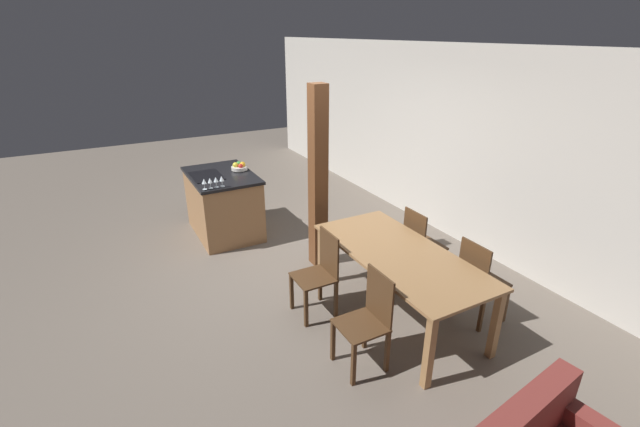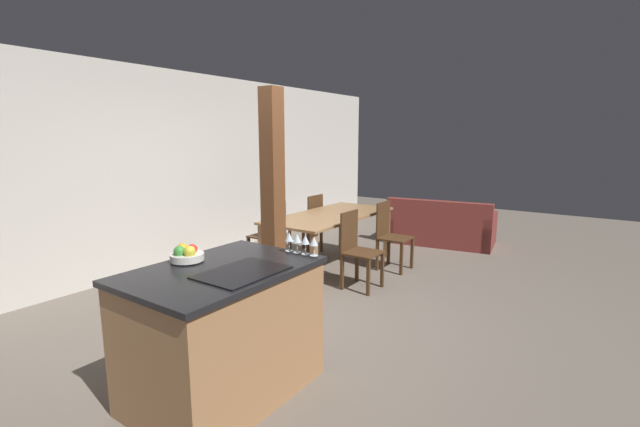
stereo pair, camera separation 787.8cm
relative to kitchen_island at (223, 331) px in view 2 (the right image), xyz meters
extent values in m
plane|color=#665B51|center=(1.39, 0.36, -0.47)|extent=(16.00, 16.00, 0.00)
cube|color=beige|center=(1.39, 2.97, 0.88)|extent=(11.20, 0.08, 2.70)
cube|color=#9E7047|center=(0.00, 0.00, -0.02)|extent=(1.23, 0.85, 0.89)
cube|color=black|center=(0.00, 0.00, 0.44)|extent=(1.27, 0.89, 0.04)
cube|color=black|center=(0.00, -0.20, 0.47)|extent=(0.56, 0.40, 0.01)
cylinder|color=silver|center=(-0.04, 0.30, 0.50)|extent=(0.24, 0.24, 0.05)
sphere|color=red|center=(0.01, 0.30, 0.54)|extent=(0.07, 0.07, 0.07)
sphere|color=gold|center=(-0.04, 0.35, 0.55)|extent=(0.08, 0.08, 0.08)
sphere|color=#3D8E38|center=(-0.09, 0.31, 0.55)|extent=(0.08, 0.08, 0.08)
sphere|color=yellow|center=(-0.06, 0.25, 0.55)|extent=(0.08, 0.08, 0.08)
cylinder|color=silver|center=(0.57, -0.37, 0.48)|extent=(0.06, 0.06, 0.00)
cylinder|color=silver|center=(0.57, -0.37, 0.52)|extent=(0.01, 0.01, 0.08)
cone|color=silver|center=(0.57, -0.37, 0.59)|extent=(0.06, 0.06, 0.07)
cylinder|color=silver|center=(0.57, -0.30, 0.48)|extent=(0.06, 0.06, 0.00)
cylinder|color=silver|center=(0.57, -0.30, 0.52)|extent=(0.01, 0.01, 0.08)
cone|color=silver|center=(0.57, -0.30, 0.59)|extent=(0.06, 0.06, 0.07)
cylinder|color=silver|center=(0.57, -0.22, 0.48)|extent=(0.06, 0.06, 0.00)
cylinder|color=silver|center=(0.57, -0.22, 0.52)|extent=(0.01, 0.01, 0.08)
cone|color=silver|center=(0.57, -0.22, 0.59)|extent=(0.06, 0.06, 0.07)
cylinder|color=silver|center=(0.57, -0.14, 0.48)|extent=(0.06, 0.06, 0.00)
cylinder|color=silver|center=(0.57, -0.14, 0.52)|extent=(0.01, 0.01, 0.08)
cone|color=silver|center=(0.57, -0.14, 0.59)|extent=(0.06, 0.06, 0.07)
cube|color=olive|center=(2.89, 1.01, 0.28)|extent=(2.02, 0.93, 0.03)
cube|color=olive|center=(1.94, 0.61, -0.10)|extent=(0.07, 0.07, 0.73)
cube|color=olive|center=(3.83, 0.61, -0.10)|extent=(0.07, 0.07, 0.73)
cube|color=olive|center=(1.94, 1.41, -0.10)|extent=(0.07, 0.07, 0.73)
cube|color=olive|center=(3.83, 1.41, -0.10)|extent=(0.07, 0.07, 0.73)
cube|color=#472D19|center=(2.43, 0.25, -0.02)|extent=(0.40, 0.40, 0.02)
cube|color=#472D19|center=(2.43, 0.44, 0.22)|extent=(0.38, 0.02, 0.47)
cube|color=#472D19|center=(2.25, 0.07, -0.25)|extent=(0.04, 0.04, 0.43)
cube|color=#472D19|center=(2.61, 0.07, -0.25)|extent=(0.04, 0.04, 0.43)
cube|color=#472D19|center=(2.25, 0.43, -0.25)|extent=(0.04, 0.04, 0.43)
cube|color=#472D19|center=(2.61, 0.43, -0.25)|extent=(0.04, 0.04, 0.43)
cube|color=#472D19|center=(3.34, 0.25, -0.02)|extent=(0.40, 0.40, 0.02)
cube|color=#472D19|center=(3.34, 0.44, 0.22)|extent=(0.38, 0.02, 0.47)
cube|color=#472D19|center=(3.16, 0.07, -0.25)|extent=(0.04, 0.04, 0.43)
cube|color=#472D19|center=(3.52, 0.07, -0.25)|extent=(0.04, 0.04, 0.43)
cube|color=#472D19|center=(3.16, 0.43, -0.25)|extent=(0.04, 0.04, 0.43)
cube|color=#472D19|center=(3.52, 0.43, -0.25)|extent=(0.04, 0.04, 0.43)
cube|color=#472D19|center=(2.43, 1.77, -0.02)|extent=(0.40, 0.40, 0.02)
cube|color=#472D19|center=(2.43, 1.58, 0.22)|extent=(0.38, 0.02, 0.47)
cube|color=#472D19|center=(2.61, 1.95, -0.25)|extent=(0.04, 0.04, 0.43)
cube|color=#472D19|center=(2.25, 1.95, -0.25)|extent=(0.04, 0.04, 0.43)
cube|color=#472D19|center=(2.61, 1.60, -0.25)|extent=(0.04, 0.04, 0.43)
cube|color=#472D19|center=(2.25, 1.60, -0.25)|extent=(0.04, 0.04, 0.43)
cube|color=#472D19|center=(3.34, 1.77, -0.02)|extent=(0.40, 0.40, 0.02)
cube|color=#472D19|center=(3.34, 1.58, 0.22)|extent=(0.38, 0.02, 0.47)
cube|color=#472D19|center=(3.52, 1.95, -0.25)|extent=(0.04, 0.04, 0.43)
cube|color=#472D19|center=(3.16, 1.95, -0.25)|extent=(0.04, 0.04, 0.43)
cube|color=#472D19|center=(3.52, 1.60, -0.25)|extent=(0.04, 0.04, 0.43)
cube|color=#472D19|center=(3.16, 1.60, -0.25)|extent=(0.04, 0.04, 0.43)
cube|color=maroon|center=(5.22, 0.24, -0.27)|extent=(1.17, 1.81, 0.40)
cube|color=maroon|center=(4.83, 0.19, 0.12)|extent=(0.39, 1.70, 0.38)
cube|color=maroon|center=(5.32, -0.53, -0.20)|extent=(0.96, 0.27, 0.54)
cube|color=maroon|center=(5.11, 1.01, -0.20)|extent=(0.96, 0.27, 0.54)
cube|color=brown|center=(1.48, 0.81, 0.68)|extent=(0.19, 0.19, 2.30)
camera|label=1|loc=(5.88, -1.52, 2.38)|focal=24.00mm
camera|label=2|loc=(-1.90, -2.14, 1.34)|focal=24.00mm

